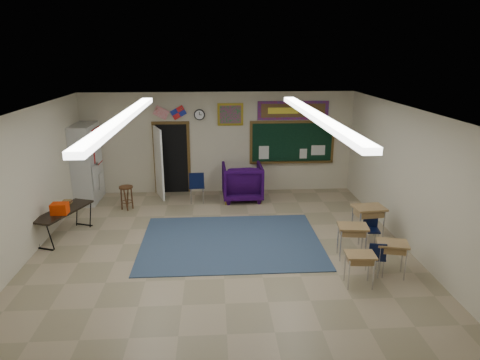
{
  "coord_description": "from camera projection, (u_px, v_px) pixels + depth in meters",
  "views": [
    {
      "loc": [
        -0.15,
        -8.01,
        4.13
      ],
      "look_at": [
        0.45,
        1.5,
        1.24
      ],
      "focal_mm": 32.0,
      "sensor_mm": 36.0,
      "label": 1
    }
  ],
  "objects": [
    {
      "name": "student_chair_desk_a",
      "position": [
        375.0,
        257.0,
        8.14
      ],
      "size": [
        0.41,
        0.41,
        0.7
      ],
      "primitive_type": null,
      "rotation": [
        0.0,
        0.0,
        2.97
      ],
      "color": "black",
      "rests_on": "floor"
    },
    {
      "name": "wall_flags",
      "position": [
        170.0,
        111.0,
        12.3
      ],
      "size": [
        1.16,
        0.06,
        0.7
      ],
      "primitive_type": null,
      "color": "red",
      "rests_on": "back_wall"
    },
    {
      "name": "right_wall",
      "position": [
        419.0,
        186.0,
        8.66
      ],
      "size": [
        0.04,
        9.0,
        3.0
      ],
      "primitive_type": "cube",
      "color": "#BDB499",
      "rests_on": "floor"
    },
    {
      "name": "wingback_armchair",
      "position": [
        242.0,
        182.0,
        12.28
      ],
      "size": [
        1.14,
        1.17,
        1.04
      ],
      "primitive_type": "imported",
      "rotation": [
        0.0,
        0.0,
        3.16
      ],
      "color": "#1D0532",
      "rests_on": "floor"
    },
    {
      "name": "wall_clock",
      "position": [
        199.0,
        115.0,
        12.41
      ],
      "size": [
        0.32,
        0.05,
        0.32
      ],
      "color": "black",
      "rests_on": "back_wall"
    },
    {
      "name": "storage_cabinet",
      "position": [
        87.0,
        163.0,
        11.99
      ],
      "size": [
        0.59,
        1.25,
        2.2
      ],
      "color": "#B0B1AC",
      "rests_on": "floor"
    },
    {
      "name": "doorway",
      "position": [
        168.0,
        159.0,
        12.62
      ],
      "size": [
        1.1,
        0.89,
        2.16
      ],
      "color": "black",
      "rests_on": "back_wall"
    },
    {
      "name": "framed_art_print",
      "position": [
        230.0,
        114.0,
        12.46
      ],
      "size": [
        0.75,
        0.05,
        0.65
      ],
      "color": "olive",
      "rests_on": "back_wall"
    },
    {
      "name": "left_wall",
      "position": [
        13.0,
        194.0,
        8.18
      ],
      "size": [
        0.04,
        9.0,
        3.0
      ],
      "primitive_type": "cube",
      "color": "#BDB499",
      "rests_on": "floor"
    },
    {
      "name": "student_desk_front_right",
      "position": [
        368.0,
        222.0,
        9.6
      ],
      "size": [
        0.72,
        0.57,
        0.81
      ],
      "rotation": [
        0.0,
        0.0,
        0.1
      ],
      "color": "#9C7748",
      "rests_on": "floor"
    },
    {
      "name": "wooden_stool",
      "position": [
        127.0,
        197.0,
        11.54
      ],
      "size": [
        0.37,
        0.37,
        0.64
      ],
      "color": "#503218",
      "rests_on": "floor"
    },
    {
      "name": "student_desk_back_right",
      "position": [
        391.0,
        257.0,
        8.11
      ],
      "size": [
        0.65,
        0.55,
        0.68
      ],
      "rotation": [
        0.0,
        0.0,
        -0.24
      ],
      "color": "#9C7748",
      "rests_on": "floor"
    },
    {
      "name": "area_rug",
      "position": [
        231.0,
        241.0,
        9.63
      ],
      "size": [
        4.0,
        3.0,
        0.02
      ],
      "primitive_type": "cube",
      "color": "#2D3E57",
      "rests_on": "floor"
    },
    {
      "name": "student_chair_desk_b",
      "position": [
        371.0,
        231.0,
        9.35
      ],
      "size": [
        0.39,
        0.39,
        0.7
      ],
      "primitive_type": null,
      "rotation": [
        0.0,
        0.0,
        -0.14
      ],
      "color": "black",
      "rests_on": "floor"
    },
    {
      "name": "student_desk_front_left",
      "position": [
        352.0,
        240.0,
        8.79
      ],
      "size": [
        0.65,
        0.52,
        0.72
      ],
      "rotation": [
        0.0,
        0.0,
        -0.13
      ],
      "color": "#9C7748",
      "rests_on": "floor"
    },
    {
      "name": "front_wall",
      "position": [
        232.0,
        335.0,
        4.12
      ],
      "size": [
        8.0,
        0.04,
        3.0
      ],
      "primitive_type": "cube",
      "color": "#BDB499",
      "rests_on": "floor"
    },
    {
      "name": "student_desk_back_left",
      "position": [
        359.0,
        268.0,
        7.75
      ],
      "size": [
        0.55,
        0.43,
        0.63
      ],
      "rotation": [
        0.0,
        0.0,
        -0.07
      ],
      "color": "#9C7748",
      "rests_on": "floor"
    },
    {
      "name": "bulletin_board",
      "position": [
        293.0,
        110.0,
        12.54
      ],
      "size": [
        2.1,
        0.05,
        0.55
      ],
      "color": "#A40E0E",
      "rests_on": "back_wall"
    },
    {
      "name": "back_wall",
      "position": [
        219.0,
        143.0,
        12.72
      ],
      "size": [
        8.0,
        0.04,
        3.0
      ],
      "primitive_type": "cube",
      "color": "#BDB499",
      "rests_on": "floor"
    },
    {
      "name": "student_chair_reading",
      "position": [
        197.0,
        187.0,
        12.05
      ],
      "size": [
        0.47,
        0.47,
        0.91
      ],
      "primitive_type": null,
      "rotation": [
        0.0,
        0.0,
        3.18
      ],
      "color": "black",
      "rests_on": "floor"
    },
    {
      "name": "folding_table",
      "position": [
        64.0,
        222.0,
        9.79
      ],
      "size": [
        1.04,
        1.66,
        0.9
      ],
      "rotation": [
        0.0,
        0.0,
        -0.35
      ],
      "color": "black",
      "rests_on": "floor"
    },
    {
      "name": "fluorescent_strips",
      "position": [
        221.0,
        117.0,
        8.0
      ],
      "size": [
        3.86,
        6.0,
        0.1
      ],
      "primitive_type": null,
      "color": "white",
      "rests_on": "ceiling"
    },
    {
      "name": "chalkboard",
      "position": [
        292.0,
        143.0,
        12.83
      ],
      "size": [
        2.55,
        0.14,
        1.3
      ],
      "color": "#573C18",
      "rests_on": "back_wall"
    },
    {
      "name": "ceiling",
      "position": [
        221.0,
        114.0,
        7.99
      ],
      "size": [
        8.0,
        9.0,
        0.04
      ],
      "primitive_type": "cube",
      "color": "beige",
      "rests_on": "back_wall"
    },
    {
      "name": "floor",
      "position": [
        223.0,
        259.0,
        8.86
      ],
      "size": [
        9.0,
        9.0,
        0.0
      ],
      "primitive_type": "plane",
      "color": "gray",
      "rests_on": "ground"
    }
  ]
}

